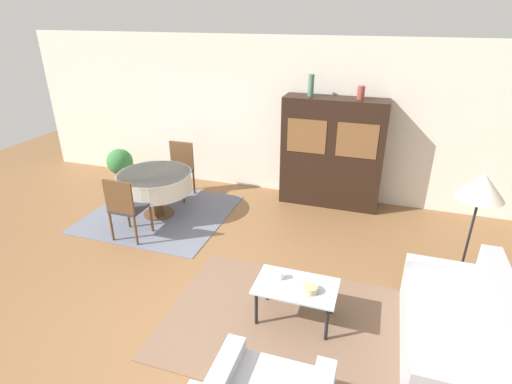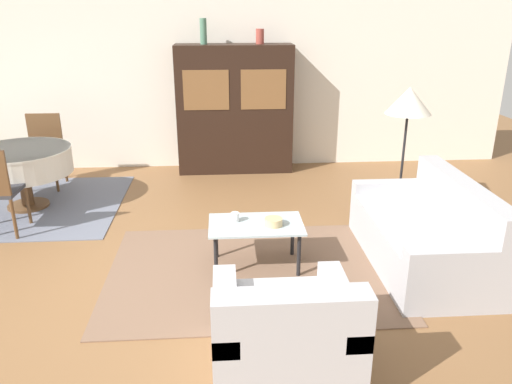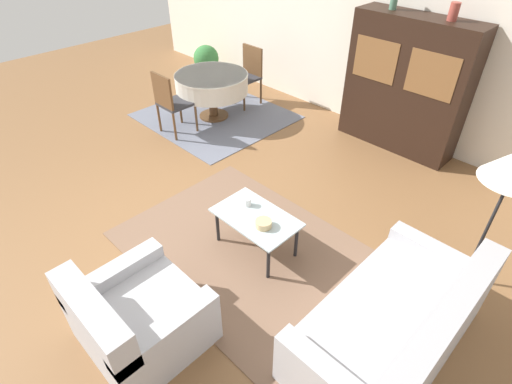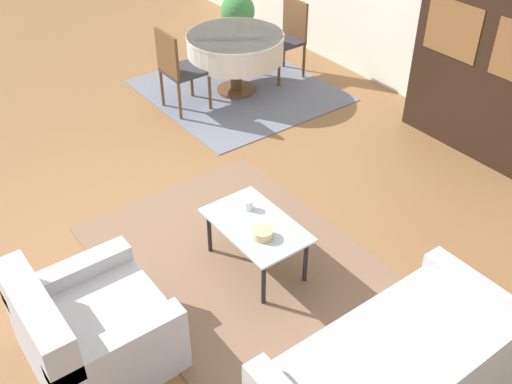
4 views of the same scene
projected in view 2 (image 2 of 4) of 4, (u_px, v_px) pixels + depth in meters
The scene contains 15 objects.
ground_plane at pixel (146, 290), 4.30m from camera, with size 14.00×14.00×0.00m, color brown.
wall_back at pixel (173, 76), 7.22m from camera, with size 10.00×0.06×2.70m.
area_rug at pixel (250, 271), 4.60m from camera, with size 2.60×1.90×0.01m.
dining_rug at pixel (30, 206), 6.12m from camera, with size 2.19×2.06×0.01m.
couch at pixel (427, 235), 4.66m from camera, with size 0.91×1.74×0.81m.
armchair at pixel (284, 335), 3.25m from camera, with size 0.92×0.89×0.78m.
coffee_table at pixel (256, 229), 4.56m from camera, with size 0.86×0.53×0.43m.
display_cabinet at pixel (235, 109), 7.17m from camera, with size 1.64×0.47×1.81m.
dining_table at pixel (21, 161), 5.89m from camera, with size 1.16×1.16×0.72m.
dining_chair_far at pixel (44, 146), 6.64m from camera, with size 0.44×0.44×0.96m.
floor_lamp at pixel (409, 104), 5.41m from camera, with size 0.50×0.50×1.49m.
cup at pixel (235, 217), 4.57m from camera, with size 0.08×0.08×0.09m.
bowl at pixel (274, 222), 4.49m from camera, with size 0.16×0.16×0.07m.
vase_tall at pixel (203, 31), 6.77m from camera, with size 0.09×0.09×0.34m.
vase_short at pixel (260, 36), 6.84m from camera, with size 0.11×0.11×0.20m.
Camera 2 is at (0.69, -3.79, 2.30)m, focal length 35.00 mm.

